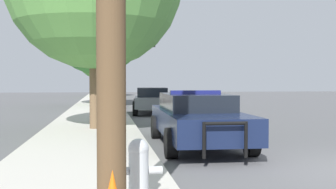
{
  "coord_description": "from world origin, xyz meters",
  "views": [
    {
      "loc": [
        -4.63,
        -6.97,
        1.65
      ],
      "look_at": [
        -0.97,
        17.62,
        0.85
      ],
      "focal_mm": 45.0,
      "sensor_mm": 36.0,
      "label": 1
    }
  ],
  "objects_px": {
    "police_car": "(197,118)",
    "tree_sidewalk_mid": "(98,29)",
    "traffic_light": "(123,52)",
    "car_background_midblock": "(152,99)",
    "fire_hydrant": "(139,167)",
    "tree_sidewalk_far": "(99,57)"
  },
  "relations": [
    {
      "from": "police_car",
      "to": "tree_sidewalk_mid",
      "type": "relative_size",
      "value": 0.67
    },
    {
      "from": "traffic_light",
      "to": "car_background_midblock",
      "type": "height_order",
      "value": "traffic_light"
    },
    {
      "from": "fire_hydrant",
      "to": "tree_sidewalk_far",
      "type": "bearing_deg",
      "value": 91.57
    },
    {
      "from": "car_background_midblock",
      "to": "tree_sidewalk_far",
      "type": "xyz_separation_m",
      "value": [
        -2.99,
        23.67,
        3.49
      ]
    },
    {
      "from": "police_car",
      "to": "fire_hydrant",
      "type": "distance_m",
      "value": 5.4
    },
    {
      "from": "police_car",
      "to": "tree_sidewalk_mid",
      "type": "height_order",
      "value": "tree_sidewalk_mid"
    },
    {
      "from": "police_car",
      "to": "tree_sidewalk_far",
      "type": "height_order",
      "value": "tree_sidewalk_far"
    },
    {
      "from": "fire_hydrant",
      "to": "tree_sidewalk_mid",
      "type": "relative_size",
      "value": 0.1
    },
    {
      "from": "tree_sidewalk_mid",
      "to": "tree_sidewalk_far",
      "type": "distance_m",
      "value": 17.37
    },
    {
      "from": "fire_hydrant",
      "to": "car_background_midblock",
      "type": "xyz_separation_m",
      "value": [
        1.91,
        15.78,
        0.17
      ]
    },
    {
      "from": "fire_hydrant",
      "to": "tree_sidewalk_far",
      "type": "height_order",
      "value": "tree_sidewalk_far"
    },
    {
      "from": "tree_sidewalk_far",
      "to": "traffic_light",
      "type": "bearing_deg",
      "value": -83.19
    },
    {
      "from": "fire_hydrant",
      "to": "car_background_midblock",
      "type": "height_order",
      "value": "car_background_midblock"
    },
    {
      "from": "traffic_light",
      "to": "tree_sidewalk_mid",
      "type": "relative_size",
      "value": 0.63
    },
    {
      "from": "traffic_light",
      "to": "car_background_midblock",
      "type": "distance_m",
      "value": 8.67
    },
    {
      "from": "fire_hydrant",
      "to": "tree_sidewalk_mid",
      "type": "xyz_separation_m",
      "value": [
        -0.87,
        22.09,
        4.44
      ]
    },
    {
      "from": "tree_sidewalk_far",
      "to": "police_car",
      "type": "bearing_deg",
      "value": -85.1
    },
    {
      "from": "car_background_midblock",
      "to": "tree_sidewalk_far",
      "type": "height_order",
      "value": "tree_sidewalk_far"
    },
    {
      "from": "fire_hydrant",
      "to": "tree_sidewalk_mid",
      "type": "bearing_deg",
      "value": 92.26
    },
    {
      "from": "car_background_midblock",
      "to": "tree_sidewalk_far",
      "type": "distance_m",
      "value": 24.11
    },
    {
      "from": "police_car",
      "to": "tree_sidewalk_far",
      "type": "distance_m",
      "value": 34.69
    },
    {
      "from": "traffic_light",
      "to": "police_car",
      "type": "bearing_deg",
      "value": -86.68
    }
  ]
}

